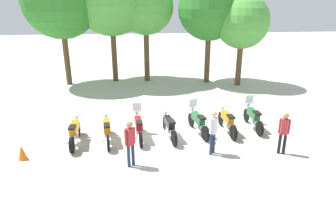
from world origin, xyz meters
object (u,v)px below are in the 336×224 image
tree_4 (242,22)px  motorcycle_2 (139,127)px  person_0 (284,130)px  traffic_cone (22,152)px  person_2 (213,129)px  tree_3 (210,9)px  motorcycle_0 (75,132)px  motorcycle_1 (107,130)px  tree_2 (146,7)px  motorcycle_6 (253,117)px  motorcycle_5 (227,121)px  person_1 (130,140)px  motorcycle_4 (198,122)px  tree_0 (60,1)px  motorcycle_3 (169,126)px

tree_4 → motorcycle_2: bearing=-130.8°
person_0 → traffic_cone: 9.48m
person_2 → tree_3: tree_3 is taller
person_2 → person_0: bearing=-140.0°
person_0 → motorcycle_0: bearing=104.2°
motorcycle_0 → tree_4: bearing=-50.7°
motorcycle_1 → person_0: size_ratio=1.34×
tree_4 → tree_2: bearing=163.8°
tree_2 → motorcycle_6: bearing=-63.8°
motorcycle_6 → person_2: bearing=132.7°
motorcycle_5 → person_1: person_1 is taller
person_0 → person_1: 5.56m
motorcycle_5 → tree_3: (0.97, 8.43, 4.31)m
motorcycle_4 → traffic_cone: bearing=92.6°
person_0 → person_2: person_2 is taller
motorcycle_2 → motorcycle_5: 3.80m
tree_3 → traffic_cone: (-8.94, -10.06, -4.54)m
tree_4 → traffic_cone: (-10.84, -9.09, -3.79)m
motorcycle_5 → tree_0: bearing=40.3°
person_2 → tree_4: 10.60m
tree_2 → tree_3: 4.15m
motorcycle_2 → person_2: person_2 is taller
motorcycle_3 → motorcycle_1: bearing=85.5°
motorcycle_4 → tree_4: bearing=-40.4°
motorcycle_1 → person_2: (3.96, -1.45, 0.50)m
tree_0 → motorcycle_1: bearing=-70.1°
motorcycle_1 → motorcycle_3: (2.52, 0.15, 0.00)m
motorcycle_3 → motorcycle_4: bearing=-83.7°
tree_4 → motorcycle_0: bearing=-139.1°
motorcycle_1 → motorcycle_5: 5.07m
motorcycle_4 → motorcycle_5: motorcycle_4 is taller
motorcycle_5 → tree_4: 8.74m
motorcycle_0 → person_2: bearing=-106.5°
motorcycle_4 → motorcycle_2: bearing=85.1°
person_0 → tree_3: tree_3 is taller
motorcycle_6 → tree_0: bearing=48.4°
motorcycle_2 → tree_3: size_ratio=0.32×
person_1 → motorcycle_1: bearing=-4.9°
person_2 → motorcycle_3: bearing=-2.6°
motorcycle_5 → tree_3: tree_3 is taller
motorcycle_6 → tree_2: tree_2 is taller
motorcycle_2 → motorcycle_3: 1.26m
tree_2 → traffic_cone: 12.74m
motorcycle_4 → tree_2: bearing=0.0°
person_1 → tree_2: tree_2 is taller
motorcycle_1 → tree_4: bearing=-52.1°
motorcycle_1 → tree_4: (7.92, 7.89, 3.56)m
motorcycle_0 → motorcycle_1: 1.26m
person_2 → tree_0: 13.59m
motorcycle_5 → traffic_cone: bearing=98.1°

